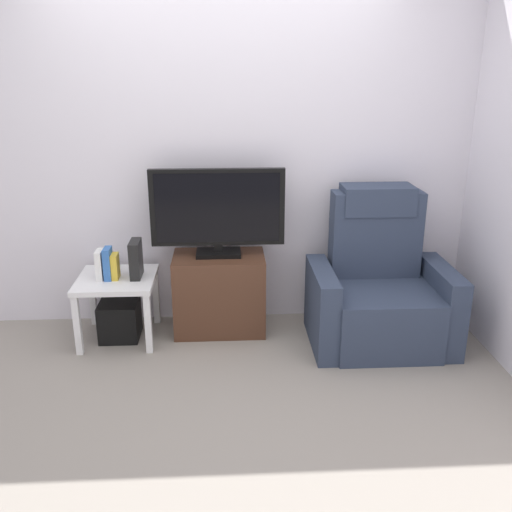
# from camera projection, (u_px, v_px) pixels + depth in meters

# --- Properties ---
(ground_plane) EXTENTS (6.40, 6.40, 0.00)m
(ground_plane) POSITION_uv_depth(u_px,v_px,m) (222.00, 392.00, 3.42)
(ground_plane) COLOR gray
(wall_back) EXTENTS (6.40, 0.06, 2.60)m
(wall_back) POSITION_uv_depth(u_px,v_px,m) (219.00, 150.00, 4.07)
(wall_back) COLOR silver
(wall_back) RESTS_ON ground
(tv_stand) EXTENTS (0.66, 0.41, 0.58)m
(tv_stand) POSITION_uv_depth(u_px,v_px,m) (219.00, 293.00, 4.14)
(tv_stand) COLOR #4C2D1E
(tv_stand) RESTS_ON ground
(television) EXTENTS (0.95, 0.20, 0.63)m
(television) POSITION_uv_depth(u_px,v_px,m) (218.00, 210.00, 3.96)
(television) COLOR black
(television) RESTS_ON tv_stand
(recliner_armchair) EXTENTS (0.98, 0.78, 1.08)m
(recliner_armchair) POSITION_uv_depth(u_px,v_px,m) (379.00, 290.00, 3.98)
(recliner_armchair) COLOR #2D384C
(recliner_armchair) RESTS_ON ground
(side_table) EXTENTS (0.54, 0.54, 0.47)m
(side_table) POSITION_uv_depth(u_px,v_px,m) (117.00, 287.00, 3.98)
(side_table) COLOR white
(side_table) RESTS_ON ground
(subwoofer_box) EXTENTS (0.28, 0.28, 0.28)m
(subwoofer_box) POSITION_uv_depth(u_px,v_px,m) (120.00, 320.00, 4.06)
(subwoofer_box) COLOR black
(subwoofer_box) RESTS_ON ground
(book_leftmost) EXTENTS (0.04, 0.13, 0.21)m
(book_leftmost) POSITION_uv_depth(u_px,v_px,m) (100.00, 265.00, 3.90)
(book_leftmost) COLOR white
(book_leftmost) RESTS_ON side_table
(book_middle) EXTENTS (0.05, 0.13, 0.22)m
(book_middle) POSITION_uv_depth(u_px,v_px,m) (108.00, 264.00, 3.90)
(book_middle) COLOR #3366B2
(book_middle) RESTS_ON side_table
(book_rightmost) EXTENTS (0.04, 0.11, 0.18)m
(book_rightmost) POSITION_uv_depth(u_px,v_px,m) (115.00, 266.00, 3.91)
(book_rightmost) COLOR gold
(book_rightmost) RESTS_ON side_table
(game_console) EXTENTS (0.07, 0.20, 0.26)m
(game_console) POSITION_uv_depth(u_px,v_px,m) (136.00, 259.00, 3.93)
(game_console) COLOR black
(game_console) RESTS_ON side_table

